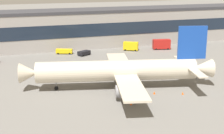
% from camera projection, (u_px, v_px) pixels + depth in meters
% --- Properties ---
extents(ground_plane, '(600.00, 600.00, 0.00)m').
position_uv_depth(ground_plane, '(137.00, 89.00, 90.90)').
color(ground_plane, slate).
extents(terminal_building, '(167.43, 16.42, 15.96)m').
position_uv_depth(terminal_building, '(84.00, 28.00, 144.30)').
color(terminal_building, '#9E9993').
rests_on(terminal_building, ground_plane).
extents(airliner, '(52.20, 44.60, 16.88)m').
position_uv_depth(airliner, '(120.00, 71.00, 90.22)').
color(airliner, beige).
rests_on(airliner, ground_plane).
extents(pushback_tractor, '(5.45, 4.70, 1.75)m').
position_uv_depth(pushback_tractor, '(84.00, 53.00, 128.84)').
color(pushback_tractor, black).
rests_on(pushback_tractor, ground_plane).
extents(stair_truck, '(6.39, 5.10, 3.55)m').
position_uv_depth(stair_truck, '(130.00, 46.00, 137.06)').
color(stair_truck, yellow).
rests_on(stair_truck, ground_plane).
extents(catering_truck, '(7.58, 4.01, 4.15)m').
position_uv_depth(catering_truck, '(162.00, 44.00, 139.30)').
color(catering_truck, red).
rests_on(catering_truck, ground_plane).
extents(belt_loader, '(6.69, 4.15, 1.95)m').
position_uv_depth(belt_loader, '(65.00, 51.00, 131.32)').
color(belt_loader, yellow).
rests_on(belt_loader, ground_plane).
extents(crew_van, '(5.57, 3.37, 2.55)m').
position_uv_depth(crew_van, '(192.00, 45.00, 142.26)').
color(crew_van, gray).
rests_on(crew_van, ground_plane).
extents(traffic_cone_0, '(0.50, 0.50, 0.62)m').
position_uv_depth(traffic_cone_0, '(131.00, 104.00, 79.52)').
color(traffic_cone_0, '#F2590C').
rests_on(traffic_cone_0, ground_plane).
extents(traffic_cone_1, '(0.58, 0.58, 0.73)m').
position_uv_depth(traffic_cone_1, '(154.00, 93.00, 86.85)').
color(traffic_cone_1, '#F2590C').
rests_on(traffic_cone_1, ground_plane).
extents(traffic_cone_2, '(0.56, 0.56, 0.71)m').
position_uv_depth(traffic_cone_2, '(183.00, 93.00, 86.60)').
color(traffic_cone_2, '#F2590C').
rests_on(traffic_cone_2, ground_plane).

